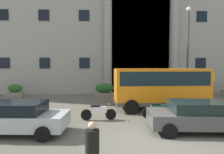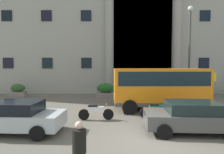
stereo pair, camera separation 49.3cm
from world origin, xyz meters
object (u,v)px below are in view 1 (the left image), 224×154
(hedge_planter_west, at_px, (105,91))
(scooter_by_planter, at_px, (13,112))
(hedge_planter_far_east, at_px, (164,91))
(bus_stop_sign, at_px, (211,85))
(lamppost_plaza_centre, at_px, (188,47))
(motorcycle_near_kerb, at_px, (158,110))
(motorcycle_far_end, at_px, (98,112))
(parked_estate_mid, at_px, (16,117))
(orange_minibus, at_px, (160,85))
(hedge_planter_far_west, at_px, (15,91))
(parked_sedan_far, at_px, (196,116))
(pedestrian_man_crossing, at_px, (92,152))

(hedge_planter_west, xyz_separation_m, scooter_by_planter, (-4.98, -7.25, -0.21))
(hedge_planter_far_east, relative_size, scooter_by_planter, 1.03)
(hedge_planter_far_east, distance_m, scooter_by_planter, 12.97)
(bus_stop_sign, relative_size, lamppost_plaza_centre, 0.31)
(motorcycle_near_kerb, relative_size, lamppost_plaza_centre, 0.25)
(motorcycle_near_kerb, bearing_deg, motorcycle_far_end, 179.83)
(hedge_planter_west, height_order, parked_estate_mid, parked_estate_mid)
(scooter_by_planter, bearing_deg, orange_minibus, 2.71)
(motorcycle_far_end, bearing_deg, hedge_planter_far_west, 133.14)
(parked_estate_mid, height_order, scooter_by_planter, parked_estate_mid)
(parked_sedan_far, relative_size, scooter_by_planter, 2.20)
(orange_minibus, bearing_deg, hedge_planter_west, 127.23)
(hedge_planter_far_west, relative_size, scooter_by_planter, 0.73)
(motorcycle_near_kerb, bearing_deg, parked_sedan_far, -70.09)
(bus_stop_sign, xyz_separation_m, hedge_planter_far_east, (-2.59, 3.52, -0.88))
(hedge_planter_far_west, relative_size, motorcycle_far_end, 0.75)
(bus_stop_sign, relative_size, motorcycle_near_kerb, 1.24)
(hedge_planter_far_east, bearing_deg, orange_minibus, -110.21)
(hedge_planter_far_east, xyz_separation_m, motorcycle_near_kerb, (-2.53, -7.09, -0.19))
(motorcycle_near_kerb, xyz_separation_m, lamppost_plaza_centre, (3.94, 5.21, 4.15))
(hedge_planter_far_west, height_order, motorcycle_far_end, hedge_planter_far_west)
(bus_stop_sign, bearing_deg, motorcycle_far_end, -155.44)
(orange_minibus, xyz_separation_m, hedge_planter_west, (-3.83, 4.75, -1.01))
(hedge_planter_west, height_order, motorcycle_near_kerb, hedge_planter_west)
(bus_stop_sign, height_order, motorcycle_near_kerb, bus_stop_sign)
(hedge_planter_far_east, bearing_deg, parked_estate_mid, -135.01)
(hedge_planter_west, relative_size, motorcycle_near_kerb, 0.89)
(motorcycle_near_kerb, bearing_deg, pedestrian_man_crossing, -124.98)
(hedge_planter_far_west, relative_size, motorcycle_near_kerb, 0.73)
(hedge_planter_far_east, height_order, lamppost_plaza_centre, lamppost_plaza_centre)
(hedge_planter_west, xyz_separation_m, lamppost_plaza_centre, (7.07, -1.69, 3.94))
(hedge_planter_far_west, bearing_deg, parked_sedan_far, -37.55)
(orange_minibus, distance_m, hedge_planter_far_west, 13.46)
(scooter_by_planter, height_order, lamppost_plaza_centre, lamppost_plaza_centre)
(orange_minibus, bearing_deg, parked_sedan_far, -86.28)
(hedge_planter_west, distance_m, parked_sedan_far, 10.15)
(pedestrian_man_crossing, bearing_deg, bus_stop_sign, -58.29)
(bus_stop_sign, bearing_deg, orange_minibus, -162.17)
(bus_stop_sign, distance_m, parked_sedan_far, 7.16)
(hedge_planter_far_west, height_order, parked_sedan_far, parked_sedan_far)
(bus_stop_sign, distance_m, hedge_planter_far_west, 17.20)
(hedge_planter_far_east, distance_m, motorcycle_far_end, 9.56)
(scooter_by_planter, bearing_deg, motorcycle_near_kerb, -10.66)
(orange_minibus, height_order, hedge_planter_far_east, orange_minibus)
(motorcycle_near_kerb, bearing_deg, bus_stop_sign, 28.90)
(orange_minibus, relative_size, lamppost_plaza_centre, 0.78)
(lamppost_plaza_centre, bearing_deg, parked_sedan_far, -110.50)
(hedge_planter_far_east, relative_size, pedestrian_man_crossing, 1.29)
(hedge_planter_west, height_order, hedge_planter_far_west, hedge_planter_west)
(motorcycle_far_end, bearing_deg, pedestrian_man_crossing, -92.07)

